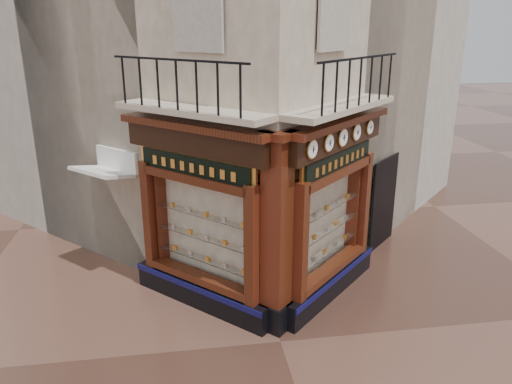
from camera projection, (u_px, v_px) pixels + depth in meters
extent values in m
plane|color=#452A20|center=(280.00, 342.00, 9.51)|extent=(80.00, 80.00, 0.00)
cube|color=beige|center=(239.00, 14.00, 13.36)|extent=(11.31, 11.31, 12.00)
cube|color=beige|center=(150.00, 32.00, 15.48)|extent=(11.31, 11.31, 11.00)
cube|color=beige|center=(305.00, 32.00, 16.19)|extent=(11.31, 11.31, 11.00)
cube|color=black|center=(201.00, 294.00, 10.66)|extent=(2.72, 2.72, 0.55)
cube|color=#0D0D43|center=(194.00, 289.00, 10.44)|extent=(2.50, 2.50, 0.12)
cube|color=#3B1A0A|center=(253.00, 246.00, 9.39)|extent=(0.37, 0.37, 2.45)
cube|color=#3B1A0A|center=(151.00, 214.00, 10.96)|extent=(0.37, 0.37, 2.45)
cube|color=#F6DFBA|center=(209.00, 225.00, 10.44)|extent=(1.80, 1.80, 2.10)
cube|color=black|center=(195.00, 141.00, 9.61)|extent=(2.69, 2.69, 0.50)
cube|color=#3B1A0A|center=(192.00, 126.00, 9.46)|extent=(2.86, 2.86, 0.14)
cube|color=black|center=(330.00, 284.00, 11.07)|extent=(2.72, 2.72, 0.55)
cube|color=#0D0D43|center=(338.00, 278.00, 10.89)|extent=(2.50, 2.50, 0.12)
cube|color=#3B1A0A|center=(299.00, 243.00, 9.52)|extent=(0.37, 0.37, 2.45)
cube|color=#3B1A0A|center=(362.00, 203.00, 11.66)|extent=(0.37, 0.37, 2.45)
cube|color=#F6DFBA|center=(320.00, 219.00, 10.78)|extent=(1.80, 1.80, 2.10)
cube|color=black|center=(337.00, 137.00, 10.02)|extent=(2.69, 2.69, 0.50)
cube|color=#3B1A0A|center=(341.00, 122.00, 9.88)|extent=(2.86, 2.86, 0.14)
cube|color=black|center=(276.00, 315.00, 9.89)|extent=(0.78, 0.78, 0.55)
cube|color=#3B1A0A|center=(277.00, 225.00, 9.27)|extent=(0.64, 0.64, 3.50)
cube|color=#3B1A0A|center=(278.00, 135.00, 8.73)|extent=(0.85, 0.85, 0.14)
cube|color=beige|center=(191.00, 111.00, 9.35)|extent=(2.97, 2.97, 0.12)
cube|color=black|center=(175.00, 60.00, 8.79)|extent=(2.36, 2.36, 0.04)
cube|color=beige|center=(343.00, 107.00, 9.77)|extent=(2.97, 2.97, 0.12)
cube|color=black|center=(362.00, 58.00, 9.29)|extent=(2.36, 2.36, 0.04)
cylinder|color=#AA7E38|center=(311.00, 149.00, 8.93)|extent=(0.29, 0.29, 0.36)
cylinder|color=white|center=(313.00, 149.00, 8.91)|extent=(0.24, 0.24, 0.31)
cube|color=black|center=(314.00, 150.00, 8.90)|extent=(0.02, 0.02, 0.12)
cube|color=black|center=(314.00, 150.00, 8.90)|extent=(0.07, 0.07, 0.01)
cylinder|color=#AA7E38|center=(328.00, 143.00, 9.41)|extent=(0.28, 0.28, 0.35)
cylinder|color=white|center=(330.00, 143.00, 9.39)|extent=(0.23, 0.23, 0.30)
cube|color=black|center=(330.00, 143.00, 9.38)|extent=(0.02, 0.02, 0.12)
cube|color=black|center=(330.00, 143.00, 9.38)|extent=(0.07, 0.07, 0.01)
cylinder|color=#AA7E38|center=(342.00, 138.00, 9.85)|extent=(0.30, 0.30, 0.38)
cylinder|color=white|center=(344.00, 138.00, 9.83)|extent=(0.25, 0.25, 0.33)
cube|color=black|center=(344.00, 138.00, 9.82)|extent=(0.02, 0.02, 0.13)
cube|color=black|center=(344.00, 138.00, 9.82)|extent=(0.08, 0.08, 0.01)
cylinder|color=#AA7E38|center=(356.00, 132.00, 10.32)|extent=(0.29, 0.29, 0.36)
cylinder|color=white|center=(357.00, 132.00, 10.30)|extent=(0.23, 0.23, 0.31)
cube|color=black|center=(358.00, 133.00, 10.30)|extent=(0.02, 0.02, 0.12)
cube|color=black|center=(358.00, 133.00, 10.30)|extent=(0.07, 0.07, 0.01)
cylinder|color=#AA7E38|center=(369.00, 127.00, 10.82)|extent=(0.26, 0.26, 0.32)
cylinder|color=white|center=(370.00, 128.00, 10.80)|extent=(0.21, 0.21, 0.28)
cube|color=black|center=(371.00, 128.00, 10.79)|extent=(0.02, 0.02, 0.11)
cube|color=black|center=(371.00, 128.00, 10.79)|extent=(0.07, 0.07, 0.01)
cube|color=gold|center=(195.00, 167.00, 9.74)|extent=(2.17, 2.17, 0.58)
cube|color=black|center=(193.00, 167.00, 9.71)|extent=(2.02, 2.02, 0.44)
cube|color=gold|center=(338.00, 161.00, 10.15)|extent=(2.09, 2.09, 0.56)
cube|color=black|center=(339.00, 161.00, 10.13)|extent=(1.94, 1.94, 0.42)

